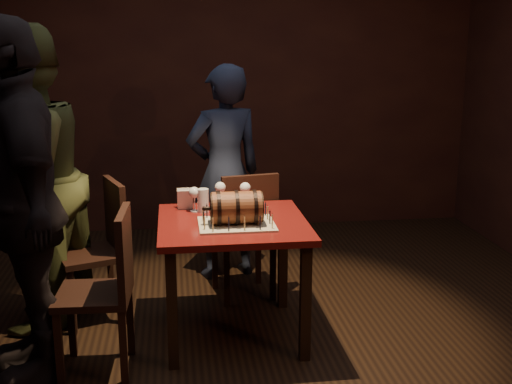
{
  "coord_description": "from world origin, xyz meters",
  "views": [
    {
      "loc": [
        -0.38,
        -3.59,
        1.86
      ],
      "look_at": [
        0.09,
        0.05,
        0.95
      ],
      "focal_mm": 45.0,
      "sensor_mm": 36.0,
      "label": 1
    }
  ],
  "objects_px": {
    "wine_glass_right": "(245,189)",
    "person_back": "(224,173)",
    "wine_glass_mid": "(220,188)",
    "chair_left_rear": "(102,243)",
    "barrel_cake": "(236,208)",
    "chair_left_front": "(108,283)",
    "person_left_rear": "(28,180)",
    "wine_glass_left": "(194,194)",
    "pub_table": "(233,238)",
    "person_left_front": "(21,205)",
    "chair_back": "(246,229)",
    "pint_of_ale": "(203,201)"
  },
  "relations": [
    {
      "from": "wine_glass_mid",
      "to": "chair_left_rear",
      "type": "xyz_separation_m",
      "value": [
        -0.78,
        0.01,
        -0.34
      ]
    },
    {
      "from": "wine_glass_mid",
      "to": "chair_left_rear",
      "type": "bearing_deg",
      "value": 179.35
    },
    {
      "from": "pub_table",
      "to": "pint_of_ale",
      "type": "distance_m",
      "value": 0.34
    },
    {
      "from": "chair_back",
      "to": "chair_left_front",
      "type": "relative_size",
      "value": 1.0
    },
    {
      "from": "chair_left_front",
      "to": "person_back",
      "type": "relative_size",
      "value": 0.56
    },
    {
      "from": "chair_left_rear",
      "to": "person_left_rear",
      "type": "relative_size",
      "value": 0.48
    },
    {
      "from": "pint_of_ale",
      "to": "person_left_rear",
      "type": "height_order",
      "value": "person_left_rear"
    },
    {
      "from": "barrel_cake",
      "to": "person_left_front",
      "type": "height_order",
      "value": "person_left_front"
    },
    {
      "from": "chair_back",
      "to": "chair_left_rear",
      "type": "xyz_separation_m",
      "value": [
        -0.98,
        -0.18,
        0.0
      ]
    },
    {
      "from": "wine_glass_mid",
      "to": "pub_table",
      "type": "bearing_deg",
      "value": -82.75
    },
    {
      "from": "pint_of_ale",
      "to": "wine_glass_right",
      "type": "bearing_deg",
      "value": 20.01
    },
    {
      "from": "pint_of_ale",
      "to": "wine_glass_left",
      "type": "bearing_deg",
      "value": 165.67
    },
    {
      "from": "person_left_front",
      "to": "person_left_rear",
      "type": "bearing_deg",
      "value": 168.12
    },
    {
      "from": "pint_of_ale",
      "to": "chair_back",
      "type": "xyz_separation_m",
      "value": [
        0.31,
        0.33,
        -0.3
      ]
    },
    {
      "from": "wine_glass_right",
      "to": "pint_of_ale",
      "type": "xyz_separation_m",
      "value": [
        -0.28,
        -0.1,
        -0.05
      ]
    },
    {
      "from": "pub_table",
      "to": "pint_of_ale",
      "type": "height_order",
      "value": "pint_of_ale"
    },
    {
      "from": "pint_of_ale",
      "to": "person_left_front",
      "type": "relative_size",
      "value": 0.08
    },
    {
      "from": "chair_back",
      "to": "chair_left_rear",
      "type": "height_order",
      "value": "same"
    },
    {
      "from": "pub_table",
      "to": "person_left_front",
      "type": "xyz_separation_m",
      "value": [
        -1.16,
        -0.32,
        0.34
      ]
    },
    {
      "from": "wine_glass_mid",
      "to": "chair_left_rear",
      "type": "height_order",
      "value": "chair_left_rear"
    },
    {
      "from": "wine_glass_right",
      "to": "chair_left_rear",
      "type": "bearing_deg",
      "value": 177.44
    },
    {
      "from": "wine_glass_right",
      "to": "person_back",
      "type": "distance_m",
      "value": 0.72
    },
    {
      "from": "person_left_front",
      "to": "pub_table",
      "type": "bearing_deg",
      "value": 85.42
    },
    {
      "from": "barrel_cake",
      "to": "pub_table",
      "type": "bearing_deg",
      "value": 98.26
    },
    {
      "from": "wine_glass_left",
      "to": "person_back",
      "type": "bearing_deg",
      "value": 72.17
    },
    {
      "from": "chair_left_front",
      "to": "person_left_front",
      "type": "distance_m",
      "value": 0.63
    },
    {
      "from": "pub_table",
      "to": "person_left_rear",
      "type": "xyz_separation_m",
      "value": [
        -1.26,
        0.35,
        0.32
      ]
    },
    {
      "from": "pub_table",
      "to": "wine_glass_right",
      "type": "distance_m",
      "value": 0.42
    },
    {
      "from": "person_back",
      "to": "person_left_rear",
      "type": "distance_m",
      "value": 1.48
    },
    {
      "from": "person_back",
      "to": "person_left_front",
      "type": "xyz_separation_m",
      "value": [
        -1.19,
        -1.37,
        0.15
      ]
    },
    {
      "from": "pub_table",
      "to": "chair_left_rear",
      "type": "bearing_deg",
      "value": 155.84
    },
    {
      "from": "chair_left_rear",
      "to": "chair_left_front",
      "type": "xyz_separation_m",
      "value": [
        0.1,
        -0.71,
        0.0
      ]
    },
    {
      "from": "pub_table",
      "to": "chair_left_rear",
      "type": "height_order",
      "value": "chair_left_rear"
    },
    {
      "from": "chair_left_front",
      "to": "person_left_front",
      "type": "xyz_separation_m",
      "value": [
        -0.43,
        0.02,
        0.46
      ]
    },
    {
      "from": "barrel_cake",
      "to": "chair_left_front",
      "type": "bearing_deg",
      "value": -161.6
    },
    {
      "from": "wine_glass_left",
      "to": "wine_glass_right",
      "type": "bearing_deg",
      "value": 14.77
    },
    {
      "from": "barrel_cake",
      "to": "person_left_rear",
      "type": "relative_size",
      "value": 0.19
    },
    {
      "from": "wine_glass_left",
      "to": "chair_left_rear",
      "type": "distance_m",
      "value": 0.71
    },
    {
      "from": "wine_glass_left",
      "to": "wine_glass_right",
      "type": "relative_size",
      "value": 1.0
    },
    {
      "from": "chair_left_rear",
      "to": "person_left_front",
      "type": "bearing_deg",
      "value": -115.11
    },
    {
      "from": "wine_glass_left",
      "to": "person_left_front",
      "type": "xyz_separation_m",
      "value": [
        -0.94,
        -0.57,
        0.11
      ]
    },
    {
      "from": "person_left_rear",
      "to": "chair_left_front",
      "type": "bearing_deg",
      "value": 59.44
    },
    {
      "from": "wine_glass_left",
      "to": "person_left_rear",
      "type": "bearing_deg",
      "value": 174.03
    },
    {
      "from": "barrel_cake",
      "to": "wine_glass_mid",
      "type": "relative_size",
      "value": 2.22
    },
    {
      "from": "person_left_front",
      "to": "chair_back",
      "type": "bearing_deg",
      "value": 103.8
    },
    {
      "from": "pint_of_ale",
      "to": "person_left_rear",
      "type": "distance_m",
      "value": 1.1
    },
    {
      "from": "pub_table",
      "to": "chair_back",
      "type": "relative_size",
      "value": 0.97
    },
    {
      "from": "barrel_cake",
      "to": "wine_glass_left",
      "type": "xyz_separation_m",
      "value": [
        -0.24,
        0.34,
        0.01
      ]
    },
    {
      "from": "chair_left_rear",
      "to": "person_left_front",
      "type": "xyz_separation_m",
      "value": [
        -0.33,
        -0.7,
        0.46
      ]
    },
    {
      "from": "person_left_rear",
      "to": "wine_glass_left",
      "type": "bearing_deg",
      "value": 106.07
    }
  ]
}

